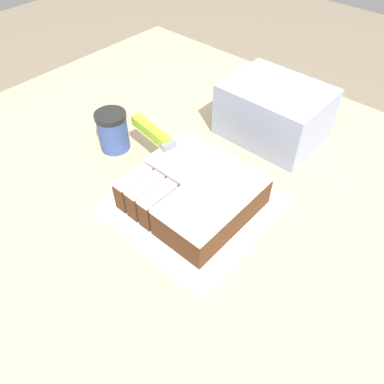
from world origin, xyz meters
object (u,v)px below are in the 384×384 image
at_px(cake_board, 192,205).
at_px(cake, 194,192).
at_px(coffee_cup, 113,131).
at_px(storage_box, 275,113).
at_px(knife, 163,141).

distance_m(cake_board, cake, 0.04).
height_order(coffee_cup, storage_box, storage_box).
bearing_deg(cake_board, knife, 161.27).
relative_size(cake, storage_box, 0.99).
relative_size(cake_board, storage_box, 1.31).
bearing_deg(coffee_cup, cake_board, -4.36).
bearing_deg(cake, knife, 163.08).
height_order(knife, storage_box, storage_box).
distance_m(knife, coffee_cup, 0.15).
xyz_separation_m(cake, knife, (-0.12, 0.04, 0.04)).
bearing_deg(storage_box, coffee_cup, -131.11).
height_order(cake, coffee_cup, coffee_cup).
relative_size(coffee_cup, storage_box, 0.41).
bearing_deg(cake, coffee_cup, 176.36).
bearing_deg(knife, cake, -8.65).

